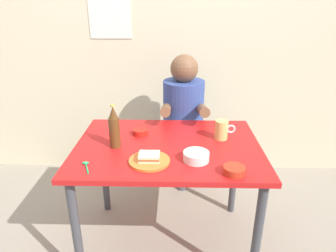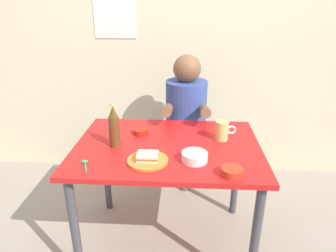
{
  "view_description": "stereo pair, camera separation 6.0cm",
  "coord_description": "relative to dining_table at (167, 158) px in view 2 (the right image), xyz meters",
  "views": [
    {
      "loc": [
        0.04,
        -1.62,
        1.54
      ],
      "look_at": [
        0.0,
        0.05,
        0.84
      ],
      "focal_mm": 32.19,
      "sensor_mm": 36.0,
      "label": 1
    },
    {
      "loc": [
        0.1,
        -1.61,
        1.54
      ],
      "look_at": [
        0.0,
        0.05,
        0.84
      ],
      "focal_mm": 32.19,
      "sensor_mm": 36.0,
      "label": 2
    }
  ],
  "objects": [
    {
      "name": "dining_table",
      "position": [
        0.0,
        0.0,
        0.0
      ],
      "size": [
        1.1,
        0.8,
        0.74
      ],
      "color": "red",
      "rests_on": "ground"
    },
    {
      "name": "sambal_bowl_red",
      "position": [
        -0.18,
        0.15,
        0.11
      ],
      "size": [
        0.1,
        0.1,
        0.03
      ],
      "color": "#B21E14",
      "rests_on": "dining_table"
    },
    {
      "name": "sauce_bowl_chili",
      "position": [
        0.34,
        -0.32,
        0.12
      ],
      "size": [
        0.11,
        0.11,
        0.04
      ],
      "color": "red",
      "rests_on": "dining_table"
    },
    {
      "name": "plate_orange",
      "position": [
        -0.09,
        -0.21,
        0.1
      ],
      "size": [
        0.22,
        0.22,
        0.01
      ],
      "primitive_type": "cylinder",
      "color": "orange",
      "rests_on": "dining_table"
    },
    {
      "name": "rice_bowl_white",
      "position": [
        0.16,
        -0.19,
        0.12
      ],
      "size": [
        0.14,
        0.14,
        0.05
      ],
      "color": "silver",
      "rests_on": "dining_table"
    },
    {
      "name": "spoon",
      "position": [
        -0.42,
        -0.26,
        0.1
      ],
      "size": [
        0.06,
        0.12,
        0.01
      ],
      "color": "#26A559",
      "rests_on": "dining_table"
    },
    {
      "name": "sandwich",
      "position": [
        -0.09,
        -0.21,
        0.13
      ],
      "size": [
        0.11,
        0.09,
        0.04
      ],
      "color": "beige",
      "rests_on": "plate_orange"
    },
    {
      "name": "ground_plane",
      "position": [
        0.0,
        0.0,
        -0.65
      ],
      "size": [
        6.0,
        6.0,
        0.0
      ],
      "primitive_type": "plane",
      "color": "gray"
    },
    {
      "name": "beer_mug",
      "position": [
        0.33,
        0.09,
        0.15
      ],
      "size": [
        0.13,
        0.08,
        0.12
      ],
      "color": "#D1BC66",
      "rests_on": "dining_table"
    },
    {
      "name": "beer_bottle",
      "position": [
        -0.31,
        -0.03,
        0.21
      ],
      "size": [
        0.06,
        0.06,
        0.26
      ],
      "color": "#593819",
      "rests_on": "dining_table"
    },
    {
      "name": "person_seated",
      "position": [
        0.11,
        0.62,
        0.12
      ],
      "size": [
        0.33,
        0.56,
        0.72
      ],
      "color": "#33478C",
      "rests_on": "stool"
    },
    {
      "name": "wall_back",
      "position": [
        -0.0,
        1.05,
        0.65
      ],
      "size": [
        4.4,
        0.09,
        2.6
      ],
      "color": "beige",
      "rests_on": "ground"
    },
    {
      "name": "stool",
      "position": [
        0.11,
        0.63,
        -0.3
      ],
      "size": [
        0.34,
        0.34,
        0.45
      ],
      "color": "#4C4C51",
      "rests_on": "ground"
    }
  ]
}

